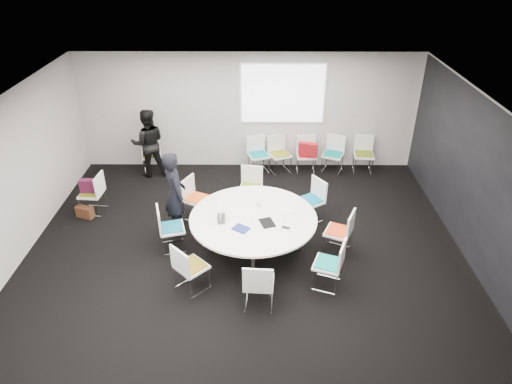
{
  "coord_description": "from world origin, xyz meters",
  "views": [
    {
      "loc": [
        0.25,
        -6.79,
        5.18
      ],
      "look_at": [
        0.2,
        0.4,
        1.0
      ],
      "focal_mm": 32.0,
      "sensor_mm": 36.0,
      "label": 1
    }
  ],
  "objects_px": {
    "chair_ring_f": "(192,275)",
    "brown_bag": "(85,212)",
    "chair_back_c": "(306,161)",
    "chair_ring_a": "(338,239)",
    "chair_back_b": "(280,161)",
    "person_main": "(175,194)",
    "conference_table": "(253,225)",
    "chair_ring_e": "(172,236)",
    "person_back": "(148,143)",
    "chair_back_a": "(259,161)",
    "chair_ring_b": "(310,208)",
    "chair_ring_d": "(197,206)",
    "chair_person_back": "(152,161)",
    "laptop": "(224,218)",
    "chair_ring_h": "(328,272)",
    "cup": "(258,204)",
    "maroon_bag": "(90,186)",
    "chair_back_e": "(363,161)",
    "chair_ring_g": "(259,291)",
    "chair_back_d": "(332,161)",
    "chair_spare_left": "(94,200)"
  },
  "relations": [
    {
      "from": "chair_ring_f",
      "to": "brown_bag",
      "type": "bearing_deg",
      "value": -175.94
    },
    {
      "from": "chair_back_c",
      "to": "chair_ring_a",
      "type": "bearing_deg",
      "value": 95.64
    },
    {
      "from": "chair_back_b",
      "to": "person_main",
      "type": "height_order",
      "value": "person_main"
    },
    {
      "from": "conference_table",
      "to": "chair_back_b",
      "type": "relative_size",
      "value": 2.58
    },
    {
      "from": "chair_ring_e",
      "to": "person_back",
      "type": "height_order",
      "value": "person_back"
    },
    {
      "from": "chair_back_a",
      "to": "person_back",
      "type": "relative_size",
      "value": 0.54
    },
    {
      "from": "chair_ring_b",
      "to": "chair_ring_d",
      "type": "bearing_deg",
      "value": 56.0
    },
    {
      "from": "chair_ring_e",
      "to": "chair_back_c",
      "type": "relative_size",
      "value": 1.0
    },
    {
      "from": "conference_table",
      "to": "chair_person_back",
      "type": "distance_m",
      "value": 4.02
    },
    {
      "from": "chair_ring_a",
      "to": "chair_back_a",
      "type": "relative_size",
      "value": 1.0
    },
    {
      "from": "chair_ring_e",
      "to": "chair_ring_f",
      "type": "distance_m",
      "value": 1.2
    },
    {
      "from": "chair_ring_d",
      "to": "laptop",
      "type": "distance_m",
      "value": 1.4
    },
    {
      "from": "chair_ring_a",
      "to": "chair_ring_h",
      "type": "bearing_deg",
      "value": -173.86
    },
    {
      "from": "brown_bag",
      "to": "person_back",
      "type": "bearing_deg",
      "value": 62.39
    },
    {
      "from": "chair_back_c",
      "to": "cup",
      "type": "relative_size",
      "value": 9.78
    },
    {
      "from": "chair_ring_f",
      "to": "cup",
      "type": "relative_size",
      "value": 9.78
    },
    {
      "from": "chair_ring_f",
      "to": "maroon_bag",
      "type": "height_order",
      "value": "chair_ring_f"
    },
    {
      "from": "chair_back_e",
      "to": "chair_back_b",
      "type": "bearing_deg",
      "value": 4.86
    },
    {
      "from": "chair_back_e",
      "to": "conference_table",
      "type": "bearing_deg",
      "value": 55.16
    },
    {
      "from": "chair_ring_a",
      "to": "laptop",
      "type": "height_order",
      "value": "chair_ring_a"
    },
    {
      "from": "chair_ring_g",
      "to": "chair_back_c",
      "type": "relative_size",
      "value": 1.0
    },
    {
      "from": "conference_table",
      "to": "chair_back_d",
      "type": "height_order",
      "value": "chair_back_d"
    },
    {
      "from": "chair_back_b",
      "to": "chair_ring_e",
      "type": "bearing_deg",
      "value": 32.28
    },
    {
      "from": "chair_ring_b",
      "to": "person_main",
      "type": "relative_size",
      "value": 0.52
    },
    {
      "from": "chair_person_back",
      "to": "chair_back_c",
      "type": "bearing_deg",
      "value": 166.96
    },
    {
      "from": "chair_back_c",
      "to": "laptop",
      "type": "xyz_separation_m",
      "value": [
        -1.76,
        -3.22,
        0.47
      ]
    },
    {
      "from": "chair_back_c",
      "to": "chair_ring_f",
      "type": "bearing_deg",
      "value": 62.18
    },
    {
      "from": "maroon_bag",
      "to": "brown_bag",
      "type": "distance_m",
      "value": 0.56
    },
    {
      "from": "chair_back_e",
      "to": "chair_spare_left",
      "type": "relative_size",
      "value": 1.0
    },
    {
      "from": "chair_back_a",
      "to": "cup",
      "type": "height_order",
      "value": "chair_back_a"
    },
    {
      "from": "chair_ring_h",
      "to": "maroon_bag",
      "type": "bearing_deg",
      "value": 84.16
    },
    {
      "from": "chair_ring_f",
      "to": "brown_bag",
      "type": "relative_size",
      "value": 2.44
    },
    {
      "from": "chair_ring_b",
      "to": "chair_ring_g",
      "type": "xyz_separation_m",
      "value": [
        -1.04,
        -2.45,
        0.0
      ]
    },
    {
      "from": "chair_spare_left",
      "to": "brown_bag",
      "type": "height_order",
      "value": "chair_spare_left"
    },
    {
      "from": "chair_ring_h",
      "to": "laptop",
      "type": "bearing_deg",
      "value": 83.59
    },
    {
      "from": "cup",
      "to": "brown_bag",
      "type": "bearing_deg",
      "value": 168.48
    },
    {
      "from": "chair_ring_e",
      "to": "cup",
      "type": "height_order",
      "value": "chair_ring_e"
    },
    {
      "from": "chair_spare_left",
      "to": "person_main",
      "type": "bearing_deg",
      "value": -106.02
    },
    {
      "from": "cup",
      "to": "chair_ring_f",
      "type": "bearing_deg",
      "value": -127.76
    },
    {
      "from": "chair_ring_e",
      "to": "chair_back_a",
      "type": "height_order",
      "value": "same"
    },
    {
      "from": "conference_table",
      "to": "chair_ring_f",
      "type": "relative_size",
      "value": 2.58
    },
    {
      "from": "chair_back_a",
      "to": "person_main",
      "type": "bearing_deg",
      "value": 38.29
    },
    {
      "from": "chair_ring_a",
      "to": "chair_back_d",
      "type": "distance_m",
      "value": 3.24
    },
    {
      "from": "chair_person_back",
      "to": "chair_ring_h",
      "type": "bearing_deg",
      "value": 119.18
    },
    {
      "from": "brown_bag",
      "to": "cup",
      "type": "bearing_deg",
      "value": -11.52
    },
    {
      "from": "conference_table",
      "to": "cup",
      "type": "xyz_separation_m",
      "value": [
        0.09,
        0.36,
        0.23
      ]
    },
    {
      "from": "conference_table",
      "to": "chair_back_a",
      "type": "distance_m",
      "value": 3.15
    },
    {
      "from": "chair_ring_g",
      "to": "chair_person_back",
      "type": "distance_m",
      "value": 5.25
    },
    {
      "from": "chair_ring_e",
      "to": "person_back",
      "type": "xyz_separation_m",
      "value": [
        -0.99,
        2.93,
        0.55
      ]
    },
    {
      "from": "chair_spare_left",
      "to": "chair_person_back",
      "type": "height_order",
      "value": "same"
    }
  ]
}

